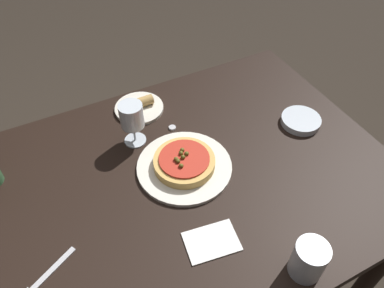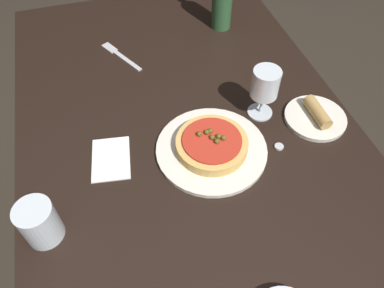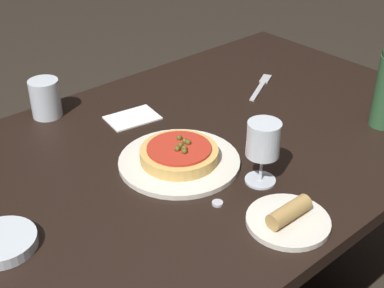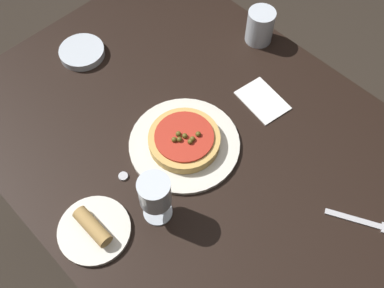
{
  "view_description": "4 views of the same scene",
  "coord_description": "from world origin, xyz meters",
  "px_view_note": "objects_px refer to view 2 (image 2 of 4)",
  "views": [
    {
      "loc": [
        0.2,
        0.62,
        1.65
      ],
      "look_at": [
        -0.15,
        -0.07,
        0.84
      ],
      "focal_mm": 35.0,
      "sensor_mm": 36.0,
      "label": 1
    },
    {
      "loc": [
        -0.67,
        0.18,
        1.54
      ],
      "look_at": [
        -0.12,
        0.02,
        0.84
      ],
      "focal_mm": 35.0,
      "sensor_mm": 36.0,
      "label": 2
    },
    {
      "loc": [
        -0.79,
        -0.85,
        1.48
      ],
      "look_at": [
        -0.11,
        -0.08,
        0.86
      ],
      "focal_mm": 50.0,
      "sensor_mm": 36.0,
      "label": 3
    },
    {
      "loc": [
        0.33,
        -0.45,
        1.78
      ],
      "look_at": [
        -0.08,
        -0.04,
        0.83
      ],
      "focal_mm": 42.0,
      "sensor_mm": 36.0,
      "label": 4
    }
  ],
  "objects_px": {
    "pizza": "(212,144)",
    "wine_glass": "(265,85)",
    "dining_table": "(186,144)",
    "side_plate": "(316,116)",
    "fork": "(119,55)",
    "dinner_plate": "(211,149)",
    "water_cup": "(39,223)",
    "bottle_cap": "(279,147)"
  },
  "relations": [
    {
      "from": "water_cup",
      "to": "side_plate",
      "type": "xyz_separation_m",
      "value": [
        0.14,
        -0.73,
        -0.04
      ]
    },
    {
      "from": "pizza",
      "to": "bottle_cap",
      "type": "xyz_separation_m",
      "value": [
        -0.04,
        -0.17,
        -0.03
      ]
    },
    {
      "from": "dinner_plate",
      "to": "fork",
      "type": "bearing_deg",
      "value": 19.28
    },
    {
      "from": "fork",
      "to": "side_plate",
      "type": "bearing_deg",
      "value": -160.68
    },
    {
      "from": "water_cup",
      "to": "pizza",
      "type": "bearing_deg",
      "value": -74.53
    },
    {
      "from": "pizza",
      "to": "side_plate",
      "type": "bearing_deg",
      "value": -85.75
    },
    {
      "from": "bottle_cap",
      "to": "water_cup",
      "type": "bearing_deg",
      "value": 97.34
    },
    {
      "from": "water_cup",
      "to": "fork",
      "type": "relative_size",
      "value": 0.59
    },
    {
      "from": "dining_table",
      "to": "side_plate",
      "type": "distance_m",
      "value": 0.37
    },
    {
      "from": "dinner_plate",
      "to": "wine_glass",
      "type": "height_order",
      "value": "wine_glass"
    },
    {
      "from": "dinner_plate",
      "to": "side_plate",
      "type": "bearing_deg",
      "value": -85.73
    },
    {
      "from": "dinner_plate",
      "to": "pizza",
      "type": "height_order",
      "value": "pizza"
    },
    {
      "from": "fork",
      "to": "bottle_cap",
      "type": "xyz_separation_m",
      "value": [
        -0.5,
        -0.34,
        0.0
      ]
    },
    {
      "from": "side_plate",
      "to": "bottle_cap",
      "type": "xyz_separation_m",
      "value": [
        -0.06,
        0.14,
        -0.01
      ]
    },
    {
      "from": "dinner_plate",
      "to": "side_plate",
      "type": "distance_m",
      "value": 0.31
    },
    {
      "from": "dining_table",
      "to": "pizza",
      "type": "height_order",
      "value": "pizza"
    },
    {
      "from": "pizza",
      "to": "bottle_cap",
      "type": "relative_size",
      "value": 7.69
    },
    {
      "from": "water_cup",
      "to": "side_plate",
      "type": "relative_size",
      "value": 0.61
    },
    {
      "from": "dinner_plate",
      "to": "dining_table",
      "type": "bearing_deg",
      "value": 17.83
    },
    {
      "from": "dining_table",
      "to": "dinner_plate",
      "type": "xyz_separation_m",
      "value": [
        -0.11,
        -0.04,
        0.1
      ]
    },
    {
      "from": "wine_glass",
      "to": "bottle_cap",
      "type": "distance_m",
      "value": 0.17
    },
    {
      "from": "water_cup",
      "to": "side_plate",
      "type": "bearing_deg",
      "value": -79.2
    },
    {
      "from": "water_cup",
      "to": "bottle_cap",
      "type": "relative_size",
      "value": 4.36
    },
    {
      "from": "fork",
      "to": "dining_table",
      "type": "bearing_deg",
      "value": 171.94
    },
    {
      "from": "dining_table",
      "to": "wine_glass",
      "type": "height_order",
      "value": "wine_glass"
    },
    {
      "from": "side_plate",
      "to": "pizza",
      "type": "bearing_deg",
      "value": 94.25
    },
    {
      "from": "dining_table",
      "to": "fork",
      "type": "xyz_separation_m",
      "value": [
        0.35,
        0.13,
        0.09
      ]
    },
    {
      "from": "side_plate",
      "to": "dining_table",
      "type": "bearing_deg",
      "value": 75.66
    },
    {
      "from": "pizza",
      "to": "wine_glass",
      "type": "relative_size",
      "value": 1.23
    },
    {
      "from": "dinner_plate",
      "to": "bottle_cap",
      "type": "bearing_deg",
      "value": -103.05
    },
    {
      "from": "dinner_plate",
      "to": "side_plate",
      "type": "xyz_separation_m",
      "value": [
        0.02,
        -0.31,
        0.01
      ]
    },
    {
      "from": "wine_glass",
      "to": "water_cup",
      "type": "distance_m",
      "value": 0.63
    },
    {
      "from": "wine_glass",
      "to": "side_plate",
      "type": "relative_size",
      "value": 0.88
    },
    {
      "from": "fork",
      "to": "side_plate",
      "type": "xyz_separation_m",
      "value": [
        -0.44,
        -0.47,
        0.01
      ]
    },
    {
      "from": "pizza",
      "to": "water_cup",
      "type": "xyz_separation_m",
      "value": [
        -0.12,
        0.42,
        0.02
      ]
    },
    {
      "from": "pizza",
      "to": "wine_glass",
      "type": "bearing_deg",
      "value": -62.54
    },
    {
      "from": "pizza",
      "to": "wine_glass",
      "type": "xyz_separation_m",
      "value": [
        0.09,
        -0.17,
        0.08
      ]
    },
    {
      "from": "dining_table",
      "to": "fork",
      "type": "bearing_deg",
      "value": 19.73
    },
    {
      "from": "side_plate",
      "to": "bottle_cap",
      "type": "height_order",
      "value": "side_plate"
    },
    {
      "from": "fork",
      "to": "bottle_cap",
      "type": "relative_size",
      "value": 7.34
    },
    {
      "from": "dinner_plate",
      "to": "pizza",
      "type": "xyz_separation_m",
      "value": [
        0.0,
        -0.0,
        0.02
      ]
    },
    {
      "from": "side_plate",
      "to": "fork",
      "type": "bearing_deg",
      "value": 47.12
    }
  ]
}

